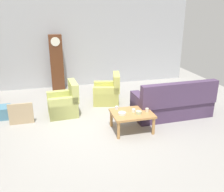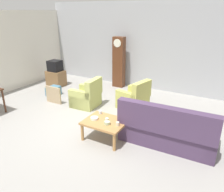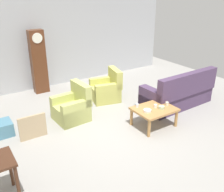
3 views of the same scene
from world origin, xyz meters
The scene contains 14 objects.
ground_plane centered at (0.00, 0.00, 0.00)m, with size 10.40×10.40×0.00m, color #999691.
garage_door_wall centered at (0.00, 3.60, 1.60)m, with size 8.40×0.16×3.20m, color #ADAFB5.
couch_floral centered at (2.05, 0.03, 0.35)m, with size 2.13×0.94×1.04m.
armchair_olive_near centered at (-0.77, 0.91, 0.31)m, with size 0.83×0.80×0.92m.
armchair_olive_far centered at (0.60, 1.48, 0.31)m, with size 0.95×0.93×0.92m.
coffee_table_wood centered at (0.72, -0.45, 0.40)m, with size 0.96×0.76×0.46m.
grandfather_clock centered at (-0.81, 3.15, 0.98)m, with size 0.44×0.30×1.95m.
framed_picture_leaning centered at (-1.88, 0.58, 0.28)m, with size 0.60×0.05×0.55m, color tan.
storage_box_blue centered at (-2.39, 1.11, 0.16)m, with size 0.36×0.46×0.32m, color teal.
cup_white_porcelain centered at (0.77, -0.43, 0.50)m, with size 0.08×0.08×0.08m, color white.
cup_blue_rimmed centered at (0.42, -0.17, 0.50)m, with size 0.07×0.07×0.08m, color silver.
cup_cream_tall centered at (1.08, -0.50, 0.51)m, with size 0.08×0.08×0.09m, color beige.
bowl_white_stacked centered at (0.46, -0.50, 0.49)m, with size 0.18×0.18×0.05m, color white.
bowl_shallow_green centered at (0.85, -0.56, 0.50)m, with size 0.14×0.14×0.07m, color #B2C69E.
Camera 1 is at (-1.10, -5.53, 2.82)m, focal length 39.70 mm.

